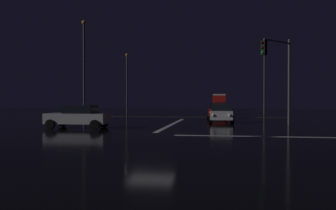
# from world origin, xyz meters

# --- Properties ---
(ground) EXTENTS (120.00, 120.00, 0.10)m
(ground) POSITION_xyz_m (0.00, 0.00, -0.05)
(ground) COLOR black
(stop_line_north) EXTENTS (0.35, 14.78, 0.01)m
(stop_line_north) POSITION_xyz_m (0.00, 8.61, 0.00)
(stop_line_north) COLOR white
(stop_line_north) RESTS_ON ground
(centre_line_ns) EXTENTS (22.00, 0.15, 0.01)m
(centre_line_ns) POSITION_xyz_m (0.00, 20.21, 0.00)
(centre_line_ns) COLOR yellow
(centre_line_ns) RESTS_ON ground
(crosswalk_bar_east) EXTENTS (14.78, 0.40, 0.01)m
(crosswalk_bar_east) POSITION_xyz_m (8.71, 0.00, 0.00)
(crosswalk_bar_east) COLOR white
(crosswalk_bar_east) RESTS_ON ground
(sedan_white) EXTENTS (2.02, 4.33, 1.57)m
(sedan_white) POSITION_xyz_m (3.87, 11.17, 0.80)
(sedan_white) COLOR silver
(sedan_white) RESTS_ON ground
(sedan_red) EXTENTS (2.02, 4.33, 1.57)m
(sedan_red) POSITION_xyz_m (3.47, 17.74, 0.80)
(sedan_red) COLOR maroon
(sedan_red) RESTS_ON ground
(sedan_gray) EXTENTS (2.02, 4.33, 1.57)m
(sedan_gray) POSITION_xyz_m (3.39, 24.40, 0.80)
(sedan_gray) COLOR slate
(sedan_gray) RESTS_ON ground
(sedan_orange) EXTENTS (2.02, 4.33, 1.57)m
(sedan_orange) POSITION_xyz_m (3.85, 29.73, 0.80)
(sedan_orange) COLOR #C66014
(sedan_orange) RESTS_ON ground
(sedan_black) EXTENTS (2.02, 4.33, 1.57)m
(sedan_black) POSITION_xyz_m (3.90, 36.22, 0.80)
(sedan_black) COLOR black
(sedan_black) RESTS_ON ground
(sedan_green) EXTENTS (2.02, 4.33, 1.57)m
(sedan_green) POSITION_xyz_m (3.75, 42.40, 0.80)
(sedan_green) COLOR #14512D
(sedan_green) RESTS_ON ground
(box_truck) EXTENTS (2.68, 8.28, 3.08)m
(box_truck) POSITION_xyz_m (3.50, 50.05, 1.71)
(box_truck) COLOR red
(box_truck) RESTS_ON ground
(sedan_silver_crossing) EXTENTS (4.33, 2.02, 1.57)m
(sedan_silver_crossing) POSITION_xyz_m (-5.82, 3.69, 0.80)
(sedan_silver_crossing) COLOR #B7B7BC
(sedan_silver_crossing) RESTS_ON ground
(traffic_signal_ne) EXTENTS (2.46, 2.46, 6.60)m
(traffic_signal_ne) POSITION_xyz_m (8.12, 8.12, 4.47)
(traffic_signal_ne) COLOR #4C4C51
(traffic_signal_ne) RESTS_ON ground
(streetlamp_left_near) EXTENTS (0.44, 0.44, 9.89)m
(streetlamp_left_near) POSITION_xyz_m (-9.71, 14.21, 5.65)
(streetlamp_left_near) COLOR #424247
(streetlamp_left_near) RESTS_ON ground
(streetlamp_left_far) EXTENTS (0.44, 0.44, 8.69)m
(streetlamp_left_far) POSITION_xyz_m (-9.71, 30.21, 5.03)
(streetlamp_left_far) COLOR #424247
(streetlamp_left_far) RESTS_ON ground
(streetlamp_right_far) EXTENTS (0.44, 0.44, 9.43)m
(streetlamp_right_far) POSITION_xyz_m (9.71, 30.21, 5.41)
(streetlamp_right_far) COLOR #424247
(streetlamp_right_far) RESTS_ON ground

